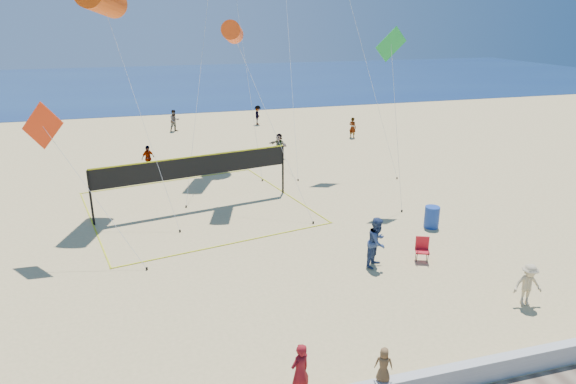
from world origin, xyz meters
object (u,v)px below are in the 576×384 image
object	(u,v)px
camp_chair	(422,248)
trash_barrel	(432,217)
volleyball_net	(194,172)
woman	(300,371)

from	to	relation	value
camp_chair	trash_barrel	distance (m)	3.43
trash_barrel	volleyball_net	size ratio (longest dim) A/B	0.08
woman	volleyball_net	world-z (taller)	volleyball_net
woman	volleyball_net	bearing A→B (deg)	-110.67
woman	trash_barrel	world-z (taller)	woman
volleyball_net	camp_chair	bearing A→B (deg)	-58.14
woman	volleyball_net	size ratio (longest dim) A/B	0.13
woman	trash_barrel	bearing A→B (deg)	-160.08
trash_barrel	volleyball_net	distance (m)	11.08
camp_chair	woman	bearing A→B (deg)	-115.40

